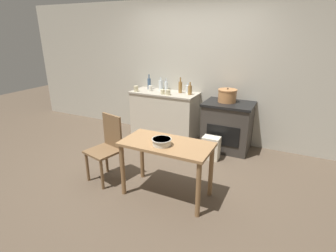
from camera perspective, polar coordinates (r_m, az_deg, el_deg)
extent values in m
plane|color=brown|center=(4.06, -2.49, -9.53)|extent=(14.00, 14.00, 0.00)
cube|color=#B2AD9E|center=(5.03, 6.10, 11.63)|extent=(8.00, 0.07, 2.55)
cube|color=beige|center=(5.15, -0.78, 2.33)|extent=(1.26, 0.53, 0.87)
cube|color=#A9A08F|center=(5.03, -0.81, 7.22)|extent=(1.29, 0.56, 0.03)
cube|color=#38332D|center=(4.72, 12.79, -0.25)|extent=(0.79, 0.61, 0.81)
cube|color=black|center=(4.59, 13.19, 4.72)|extent=(0.83, 0.65, 0.04)
cube|color=black|center=(4.45, 11.78, -2.07)|extent=(0.55, 0.01, 0.34)
cube|color=#997047|center=(3.17, -0.31, -3.98)|extent=(1.11, 0.56, 0.03)
cylinder|color=olive|center=(3.40, -9.84, -9.42)|extent=(0.06, 0.06, 0.69)
cylinder|color=olive|center=(2.99, 6.60, -13.70)|extent=(0.06, 0.06, 0.69)
cylinder|color=olive|center=(3.74, -5.69, -6.35)|extent=(0.06, 0.06, 0.69)
cylinder|color=olive|center=(3.37, 9.33, -9.66)|extent=(0.06, 0.06, 0.69)
cube|color=brown|center=(3.71, -13.97, -5.35)|extent=(0.48, 0.48, 0.03)
cube|color=brown|center=(3.72, -12.02, -1.01)|extent=(0.36, 0.11, 0.46)
cylinder|color=brown|center=(3.86, -17.14, -8.50)|extent=(0.04, 0.04, 0.43)
cylinder|color=brown|center=(3.61, -14.18, -10.24)|extent=(0.04, 0.04, 0.43)
cylinder|color=brown|center=(4.02, -13.24, -6.90)|extent=(0.04, 0.04, 0.43)
cylinder|color=brown|center=(3.79, -10.15, -8.44)|extent=(0.04, 0.04, 0.43)
cube|color=beige|center=(4.37, 9.33, -4.71)|extent=(0.28, 0.19, 0.38)
cylinder|color=#B77A47|center=(4.61, 12.77, 6.34)|extent=(0.31, 0.31, 0.20)
cylinder|color=#B77A47|center=(4.59, 12.87, 7.66)|extent=(0.32, 0.32, 0.02)
sphere|color=black|center=(4.58, 12.89, 7.93)|extent=(0.02, 0.02, 0.02)
cylinder|color=silver|center=(3.09, -1.39, -3.49)|extent=(0.22, 0.22, 0.08)
cylinder|color=beige|center=(3.08, -1.39, -2.90)|extent=(0.24, 0.24, 0.01)
cylinder|color=olive|center=(4.95, 2.69, 8.40)|extent=(0.07, 0.07, 0.21)
cylinder|color=olive|center=(4.92, 2.72, 10.05)|extent=(0.03, 0.03, 0.08)
cylinder|color=silver|center=(5.03, 4.28, 8.09)|extent=(0.08, 0.08, 0.13)
cylinder|color=silver|center=(5.01, 4.31, 9.08)|extent=(0.03, 0.03, 0.05)
cylinder|color=olive|center=(4.82, 4.80, 7.77)|extent=(0.07, 0.07, 0.16)
cylinder|color=olive|center=(4.80, 4.84, 9.10)|extent=(0.03, 0.03, 0.06)
cylinder|color=#3D5675|center=(5.28, -4.11, 9.13)|extent=(0.07, 0.07, 0.21)
cylinder|color=#3D5675|center=(5.26, -4.15, 10.69)|extent=(0.03, 0.03, 0.08)
cylinder|color=silver|center=(5.24, -1.59, 8.88)|extent=(0.08, 0.08, 0.17)
cylinder|color=silver|center=(5.22, -1.60, 10.18)|extent=(0.03, 0.03, 0.07)
cylinder|color=silver|center=(5.20, -0.39, 8.74)|extent=(0.07, 0.07, 0.16)
cylinder|color=silver|center=(5.18, -0.39, 9.98)|extent=(0.03, 0.03, 0.06)
cylinder|color=beige|center=(5.12, -6.98, 8.07)|extent=(0.09, 0.09, 0.10)
cylinder|color=beige|center=(4.78, 0.00, 7.32)|extent=(0.09, 0.09, 0.10)
cylinder|color=silver|center=(5.13, -3.87, 8.20)|extent=(0.07, 0.07, 0.10)
cylinder|color=beige|center=(4.85, -1.16, 7.45)|extent=(0.08, 0.08, 0.09)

